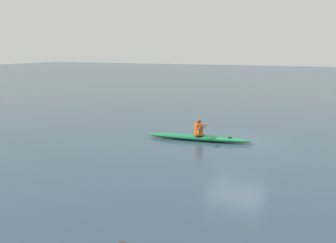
{
  "coord_description": "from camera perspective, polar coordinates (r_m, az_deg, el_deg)",
  "views": [
    {
      "loc": [
        -3.96,
        16.03,
        4.12
      ],
      "look_at": [
        2.36,
        2.34,
        1.19
      ],
      "focal_mm": 40.08,
      "sensor_mm": 36.0,
      "label": 1
    }
  ],
  "objects": [
    {
      "name": "ground_plane",
      "position": [
        17.02,
        10.58,
        -3.2
      ],
      "size": [
        160.0,
        160.0,
        0.0
      ],
      "primitive_type": "plane",
      "color": "#283D4C"
    },
    {
      "name": "kayak",
      "position": [
        17.2,
        4.56,
        -2.46
      ],
      "size": [
        4.92,
        1.15,
        0.25
      ],
      "color": "#19723F",
      "rests_on": "ground"
    },
    {
      "name": "kayaker",
      "position": [
        17.09,
        4.76,
        -1.07
      ],
      "size": [
        0.55,
        2.37,
        0.74
      ],
      "color": "#E04C14",
      "rests_on": "kayak"
    }
  ]
}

